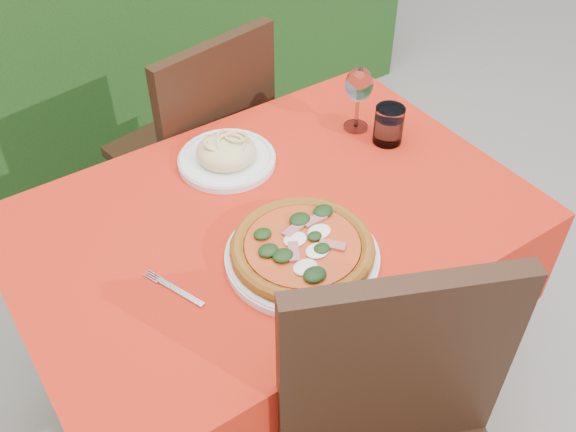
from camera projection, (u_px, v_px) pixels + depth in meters
ground at (274, 381)px, 2.11m from camera, size 60.00×60.00×0.00m
dining_table at (271, 256)px, 1.70m from camera, size 1.26×0.86×0.75m
chair_far at (202, 144)px, 2.14m from camera, size 0.50×0.50×0.96m
pizza_plate at (302, 250)px, 1.46m from camera, size 0.38×0.38×0.07m
pasta_plate at (226, 155)px, 1.73m from camera, size 0.27×0.27×0.08m
water_glass at (388, 127)px, 1.79m from camera, size 0.08×0.08×0.11m
wine_glass at (359, 87)px, 1.78m from camera, size 0.08×0.08×0.19m
fork at (180, 292)px, 1.41m from camera, size 0.09×0.18×0.00m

